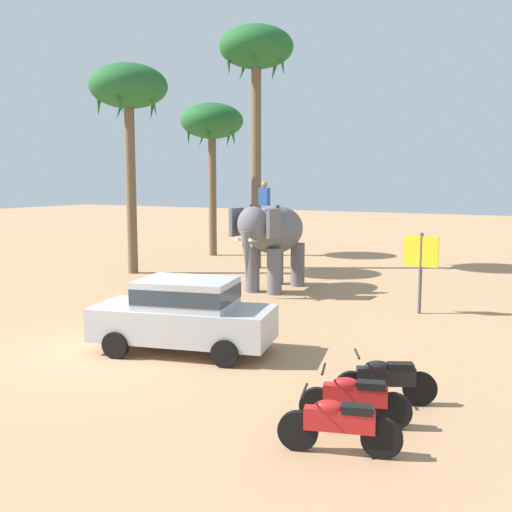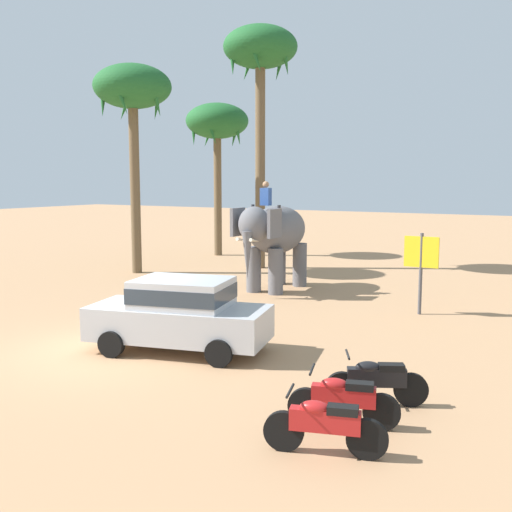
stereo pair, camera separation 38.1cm
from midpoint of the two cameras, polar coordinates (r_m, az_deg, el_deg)
ground_plane at (r=14.30m, az=-12.91°, el=-8.90°), size 120.00×120.00×0.00m
car_sedan_foreground at (r=13.85m, az=-6.43°, el=-5.32°), size 4.39×2.64×1.70m
elephant_with_mahout at (r=21.29m, az=2.25°, el=2.03°), size 1.63×3.87×3.88m
motorcycle_nearest_camera at (r=8.98m, az=7.81°, el=-15.58°), size 1.75×0.72×0.94m
motorcycle_second_in_row at (r=9.95m, az=9.42°, el=-13.29°), size 1.75×0.74×0.94m
motorcycle_mid_row at (r=10.92m, az=12.38°, el=-11.48°), size 1.65×0.94×0.94m
palm_tree_behind_elephant at (r=25.91m, az=-11.24°, el=14.97°), size 3.20×3.20×8.63m
palm_tree_near_hut at (r=27.09m, az=0.84°, el=18.40°), size 3.20×3.20×10.49m
palm_tree_left_of_road at (r=31.29m, az=-3.36°, el=12.33°), size 3.20×3.20×7.80m
signboard_yellow at (r=18.13m, az=16.04°, el=-0.13°), size 1.00×0.10×2.40m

